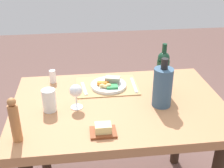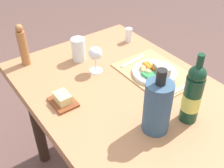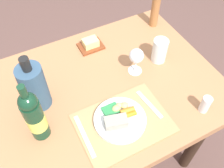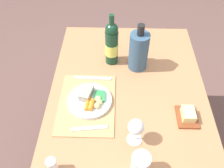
{
  "view_description": "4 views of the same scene",
  "coord_description": "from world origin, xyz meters",
  "px_view_note": "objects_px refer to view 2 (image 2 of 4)",
  "views": [
    {
      "loc": [
        0.22,
        1.45,
        1.65
      ],
      "look_at": [
        0.03,
        -0.09,
        0.86
      ],
      "focal_mm": 46.53,
      "sensor_mm": 36.0,
      "label": 1
    },
    {
      "loc": [
        -0.78,
        0.67,
        1.62
      ],
      "look_at": [
        0.07,
        0.05,
        0.81
      ],
      "focal_mm": 44.95,
      "sensor_mm": 36.0,
      "label": 2
    },
    {
      "loc": [
        -0.24,
        -0.67,
        1.73
      ],
      "look_at": [
        0.1,
        -0.01,
        0.8
      ],
      "focal_mm": 40.29,
      "sensor_mm": 36.0,
      "label": 3
    },
    {
      "loc": [
        0.79,
        -0.06,
        1.77
      ],
      "look_at": [
        -0.03,
        -0.09,
        0.85
      ],
      "focal_mm": 38.51,
      "sensor_mm": 36.0,
      "label": 4
    }
  ],
  "objects_px": {
    "dinner_plate": "(154,72)",
    "knife": "(133,61)",
    "water_tumbler": "(79,51)",
    "fork": "(178,90)",
    "dining_table": "(128,110)",
    "wine_glass": "(95,54)",
    "cooler_bottle": "(157,106)",
    "wine_bottle": "(193,95)",
    "pepper_mill": "(23,46)",
    "butter_dish": "(63,100)",
    "salt_shaker": "(129,35)"
  },
  "relations": [
    {
      "from": "dinner_plate",
      "to": "wine_bottle",
      "type": "relative_size",
      "value": 0.72
    },
    {
      "from": "wine_glass",
      "to": "salt_shaker",
      "type": "bearing_deg",
      "value": -66.02
    },
    {
      "from": "knife",
      "to": "wine_bottle",
      "type": "xyz_separation_m",
      "value": [
        -0.47,
        0.09,
        0.12
      ]
    },
    {
      "from": "knife",
      "to": "water_tumbler",
      "type": "relative_size",
      "value": 1.33
    },
    {
      "from": "dinner_plate",
      "to": "salt_shaker",
      "type": "height_order",
      "value": "salt_shaker"
    },
    {
      "from": "wine_bottle",
      "to": "cooler_bottle",
      "type": "relative_size",
      "value": 1.1
    },
    {
      "from": "dining_table",
      "to": "butter_dish",
      "type": "height_order",
      "value": "butter_dish"
    },
    {
      "from": "knife",
      "to": "pepper_mill",
      "type": "relative_size",
      "value": 0.74
    },
    {
      "from": "dinner_plate",
      "to": "wine_glass",
      "type": "bearing_deg",
      "value": 46.49
    },
    {
      "from": "butter_dish",
      "to": "wine_bottle",
      "type": "distance_m",
      "value": 0.56
    },
    {
      "from": "wine_glass",
      "to": "butter_dish",
      "type": "distance_m",
      "value": 0.3
    },
    {
      "from": "pepper_mill",
      "to": "cooler_bottle",
      "type": "xyz_separation_m",
      "value": [
        -0.76,
        -0.23,
        0.01
      ]
    },
    {
      "from": "water_tumbler",
      "to": "cooler_bottle",
      "type": "xyz_separation_m",
      "value": [
        -0.63,
        0.02,
        0.06
      ]
    },
    {
      "from": "dinner_plate",
      "to": "knife",
      "type": "distance_m",
      "value": 0.16
    },
    {
      "from": "dinner_plate",
      "to": "knife",
      "type": "xyz_separation_m",
      "value": [
        0.16,
        0.01,
        -0.01
      ]
    },
    {
      "from": "butter_dish",
      "to": "water_tumbler",
      "type": "bearing_deg",
      "value": -42.17
    },
    {
      "from": "water_tumbler",
      "to": "knife",
      "type": "bearing_deg",
      "value": -131.54
    },
    {
      "from": "fork",
      "to": "pepper_mill",
      "type": "relative_size",
      "value": 0.9
    },
    {
      "from": "pepper_mill",
      "to": "knife",
      "type": "bearing_deg",
      "value": -124.93
    },
    {
      "from": "dinner_plate",
      "to": "salt_shaker",
      "type": "relative_size",
      "value": 2.64
    },
    {
      "from": "pepper_mill",
      "to": "dinner_plate",
      "type": "bearing_deg",
      "value": -135.32
    },
    {
      "from": "water_tumbler",
      "to": "salt_shaker",
      "type": "relative_size",
      "value": 1.5
    },
    {
      "from": "wine_bottle",
      "to": "dinner_plate",
      "type": "bearing_deg",
      "value": -17.93
    },
    {
      "from": "butter_dish",
      "to": "water_tumbler",
      "type": "relative_size",
      "value": 1.01
    },
    {
      "from": "dining_table",
      "to": "salt_shaker",
      "type": "relative_size",
      "value": 14.39
    },
    {
      "from": "knife",
      "to": "wine_glass",
      "type": "relative_size",
      "value": 1.19
    },
    {
      "from": "dining_table",
      "to": "butter_dish",
      "type": "xyz_separation_m",
      "value": [
        0.12,
        0.28,
        0.13
      ]
    },
    {
      "from": "knife",
      "to": "salt_shaker",
      "type": "relative_size",
      "value": 2.0
    },
    {
      "from": "wine_glass",
      "to": "pepper_mill",
      "type": "distance_m",
      "value": 0.39
    },
    {
      "from": "dining_table",
      "to": "fork",
      "type": "xyz_separation_m",
      "value": [
        -0.13,
        -0.19,
        0.12
      ]
    },
    {
      "from": "butter_dish",
      "to": "wine_bottle",
      "type": "height_order",
      "value": "wine_bottle"
    },
    {
      "from": "dinner_plate",
      "to": "cooler_bottle",
      "type": "bearing_deg",
      "value": 137.35
    },
    {
      "from": "pepper_mill",
      "to": "water_tumbler",
      "type": "bearing_deg",
      "value": -118.04
    },
    {
      "from": "dinner_plate",
      "to": "butter_dish",
      "type": "distance_m",
      "value": 0.49
    },
    {
      "from": "dining_table",
      "to": "cooler_bottle",
      "type": "height_order",
      "value": "cooler_bottle"
    },
    {
      "from": "dining_table",
      "to": "wine_bottle",
      "type": "relative_size",
      "value": 3.91
    },
    {
      "from": "fork",
      "to": "wine_bottle",
      "type": "relative_size",
      "value": 0.66
    },
    {
      "from": "cooler_bottle",
      "to": "wine_glass",
      "type": "bearing_deg",
      "value": -3.94
    },
    {
      "from": "dinner_plate",
      "to": "wine_glass",
      "type": "distance_m",
      "value": 0.31
    },
    {
      "from": "dining_table",
      "to": "water_tumbler",
      "type": "height_order",
      "value": "water_tumbler"
    },
    {
      "from": "water_tumbler",
      "to": "salt_shaker",
      "type": "bearing_deg",
      "value": -89.5
    },
    {
      "from": "dinner_plate",
      "to": "water_tumbler",
      "type": "bearing_deg",
      "value": 33.18
    },
    {
      "from": "butter_dish",
      "to": "knife",
      "type": "bearing_deg",
      "value": -80.83
    },
    {
      "from": "wine_bottle",
      "to": "knife",
      "type": "bearing_deg",
      "value": -10.96
    },
    {
      "from": "fork",
      "to": "salt_shaker",
      "type": "relative_size",
      "value": 2.41
    },
    {
      "from": "wine_bottle",
      "to": "water_tumbler",
      "type": "bearing_deg",
      "value": 11.04
    },
    {
      "from": "wine_glass",
      "to": "cooler_bottle",
      "type": "bearing_deg",
      "value": 176.06
    },
    {
      "from": "fork",
      "to": "dining_table",
      "type": "bearing_deg",
      "value": 58.48
    },
    {
      "from": "water_tumbler",
      "to": "pepper_mill",
      "type": "bearing_deg",
      "value": 61.96
    },
    {
      "from": "fork",
      "to": "water_tumbler",
      "type": "xyz_separation_m",
      "value": [
        0.52,
        0.23,
        0.05
      ]
    }
  ]
}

